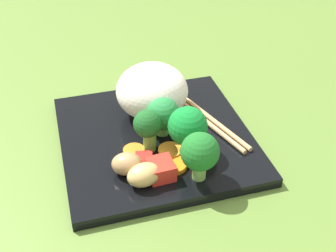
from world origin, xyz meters
TOP-DOWN VIEW (x-y plane):
  - ground_plane at (0.00, 0.00)cm, footprint 110.00×110.00cm
  - square_plate at (0.00, 0.00)cm, footprint 23.58×23.58cm
  - rice_mound at (4.65, -0.72)cm, footprint 12.26×12.30cm
  - broccoli_floret_0 at (-2.29, 1.39)cm, footprint 3.32×3.32cm
  - broccoli_floret_1 at (0.36, -0.94)cm, footprint 4.14×4.14cm
  - broccoli_floret_2 at (-8.67, -2.83)cm, footprint 4.22×4.22cm
  - broccoli_floret_3 at (-4.11, -2.84)cm, footprint 4.58×4.58cm
  - carrot_slice_0 at (-3.99, -0.85)cm, footprint 4.02×4.02cm
  - carrot_slice_1 at (-2.68, 3.24)cm, footprint 2.93×2.93cm
  - carrot_slice_2 at (-6.24, -0.65)cm, footprint 4.22×4.22cm
  - pepper_chunk_0 at (-5.50, 2.62)cm, footprint 2.85×2.43cm
  - pepper_chunk_1 at (-7.38, 1.13)cm, footprint 3.10×2.99cm
  - chicken_piece_0 at (-5.90, 4.59)cm, footprint 3.51×4.03cm
  - chicken_piece_1 at (-6.03, -4.08)cm, footprint 3.06×4.07cm
  - chicken_piece_2 at (-8.03, 3.13)cm, footprint 3.49×4.28cm
  - chopstick_pair at (3.83, -6.16)cm, footprint 20.53×8.57cm

SIDE VIEW (x-z plane):
  - ground_plane at x=0.00cm, z-range -2.00..0.00cm
  - square_plate at x=0.00cm, z-range 0.00..1.27cm
  - carrot_slice_1 at x=-2.68cm, z-range 1.27..1.74cm
  - carrot_slice_2 at x=-6.24cm, z-range 1.27..1.83cm
  - chopstick_pair at x=3.83cm, z-range 1.27..1.90cm
  - carrot_slice_0 at x=-3.99cm, z-range 1.27..2.00cm
  - pepper_chunk_0 at x=-5.50cm, z-range 1.27..2.68cm
  - pepper_chunk_1 at x=-7.38cm, z-range 1.27..3.25cm
  - chicken_piece_2 at x=-8.03cm, z-range 1.27..3.75cm
  - chicken_piece_0 at x=-5.90cm, z-range 1.27..3.81cm
  - chicken_piece_1 at x=-6.03cm, z-range 1.27..4.25cm
  - broccoli_floret_1 at x=0.36cm, z-range 1.59..6.78cm
  - broccoli_floret_0 at x=-2.29cm, z-range 1.89..7.20cm
  - rice_mound at x=4.65cm, z-range 1.27..8.17cm
  - broccoli_floret_2 at x=-8.67cm, z-range 1.91..7.78cm
  - broccoli_floret_3 at x=-4.11cm, z-range 1.82..8.01cm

